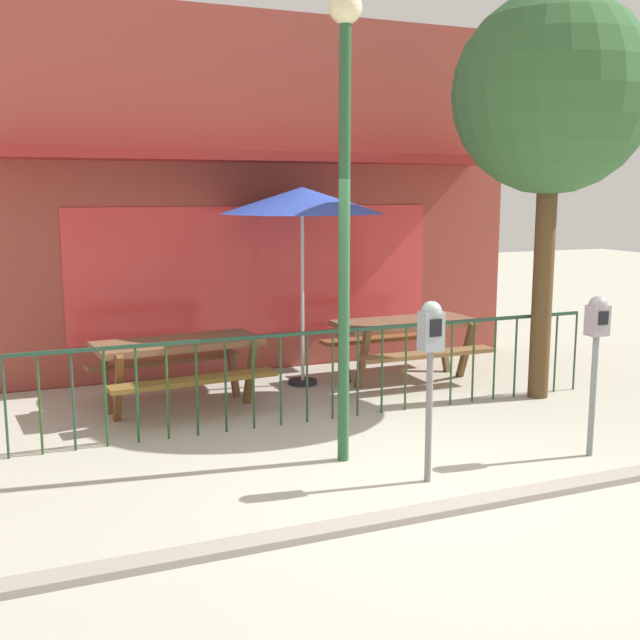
% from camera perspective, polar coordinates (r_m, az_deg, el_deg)
% --- Properties ---
extents(ground, '(40.00, 40.00, 0.00)m').
position_cam_1_polar(ground, '(6.53, 8.49, -12.17)').
color(ground, '#B0AF9C').
extents(pub_storefront, '(7.64, 1.26, 4.68)m').
position_cam_1_polar(pub_storefront, '(10.47, -5.03, 9.16)').
color(pub_storefront, '#572418').
rests_on(pub_storefront, ground).
extents(patio_fence_front, '(6.44, 0.04, 0.97)m').
position_cam_1_polar(patio_fence_front, '(8.12, 0.95, -2.82)').
color(patio_fence_front, '#1F4231').
rests_on(patio_fence_front, ground).
extents(picnic_table_left, '(1.92, 1.52, 0.79)m').
position_cam_1_polar(picnic_table_left, '(8.67, -10.42, -2.53)').
color(picnic_table_left, brown).
rests_on(picnic_table_left, ground).
extents(picnic_table_right, '(1.81, 1.37, 0.79)m').
position_cam_1_polar(picnic_table_right, '(9.90, 6.31, -0.94)').
color(picnic_table_right, brown).
rests_on(picnic_table_right, ground).
extents(patio_umbrella, '(1.99, 1.99, 2.44)m').
position_cam_1_polar(patio_umbrella, '(9.44, -1.34, 8.74)').
color(patio_umbrella, black).
rests_on(patio_umbrella, ground).
extents(parking_meter_near, '(0.18, 0.17, 1.52)m').
position_cam_1_polar(parking_meter_near, '(6.33, 8.18, -1.73)').
color(parking_meter_near, slate).
rests_on(parking_meter_near, ground).
extents(parking_meter_far, '(0.18, 0.17, 1.48)m').
position_cam_1_polar(parking_meter_far, '(7.33, 19.75, -0.91)').
color(parking_meter_far, slate).
rests_on(parking_meter_far, ground).
extents(street_tree, '(2.22, 2.22, 4.57)m').
position_cam_1_polar(street_tree, '(9.26, 16.75, 15.54)').
color(street_tree, '#523A20').
rests_on(street_tree, ground).
extents(street_lamp, '(0.28, 0.28, 4.03)m').
position_cam_1_polar(street_lamp, '(6.67, 1.83, 11.41)').
color(street_lamp, '#265532').
rests_on(street_lamp, ground).
extents(curb_edge, '(10.70, 0.20, 0.11)m').
position_cam_1_polar(curb_edge, '(6.18, 10.64, -13.50)').
color(curb_edge, gray).
rests_on(curb_edge, ground).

